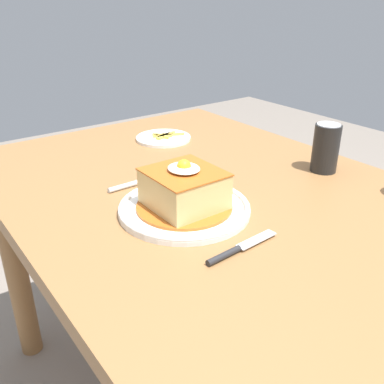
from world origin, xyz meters
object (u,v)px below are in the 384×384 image
main_plate (184,208)px  soda_can (326,148)px  side_plate_fries (164,138)px  fork (131,184)px  knife (234,251)px

main_plate → soda_can: bearing=86.0°
soda_can → side_plate_fries: soda_can is taller
fork → knife: (0.36, 0.01, 0.00)m
soda_can → side_plate_fries: size_ratio=0.73×
fork → side_plate_fries: size_ratio=0.83×
knife → main_plate: bearing=172.7°
main_plate → knife: size_ratio=1.67×
knife → soda_can: 0.47m
fork → soda_can: soda_can is taller
soda_can → fork: bearing=-114.9°
main_plate → knife: main_plate is taller
main_plate → side_plate_fries: main_plate is taller
main_plate → side_plate_fries: (-0.43, 0.23, -0.00)m
main_plate → fork: bearing=-170.9°
fork → side_plate_fries: (-0.25, 0.26, -0.00)m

